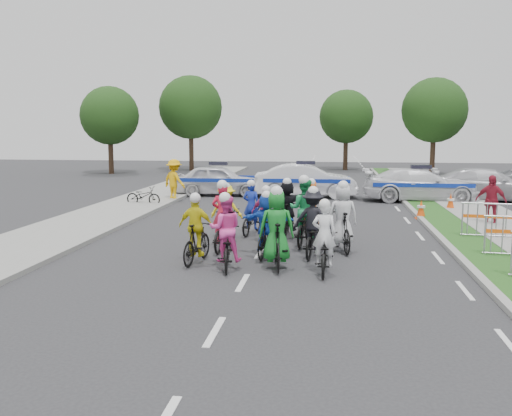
# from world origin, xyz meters

# --- Properties ---
(ground) EXTENTS (90.00, 90.00, 0.00)m
(ground) POSITION_xyz_m (0.00, 0.00, 0.00)
(ground) COLOR #28282B
(ground) RESTS_ON ground
(curb_right) EXTENTS (0.20, 60.00, 0.12)m
(curb_right) POSITION_xyz_m (5.10, 5.00, 0.06)
(curb_right) COLOR gray
(curb_right) RESTS_ON ground
(grass_strip) EXTENTS (1.20, 60.00, 0.11)m
(grass_strip) POSITION_xyz_m (5.80, 5.00, 0.06)
(grass_strip) COLOR #1B4C18
(grass_strip) RESTS_ON ground
(sidewalk_left) EXTENTS (3.00, 60.00, 0.13)m
(sidewalk_left) POSITION_xyz_m (-6.50, 5.00, 0.07)
(sidewalk_left) COLOR gray
(sidewalk_left) RESTS_ON ground
(rider_0) EXTENTS (0.63, 1.71, 1.73)m
(rider_0) POSITION_xyz_m (1.71, 1.05, 0.58)
(rider_0) COLOR black
(rider_0) RESTS_ON ground
(rider_1) EXTENTS (0.90, 1.94, 1.98)m
(rider_1) POSITION_xyz_m (0.60, 1.38, 0.77)
(rider_1) COLOR black
(rider_1) RESTS_ON ground
(rider_2) EXTENTS (0.91, 1.87, 1.83)m
(rider_2) POSITION_xyz_m (-0.59, 1.22, 0.68)
(rider_2) COLOR black
(rider_2) RESTS_ON ground
(rider_3) EXTENTS (0.93, 1.73, 1.76)m
(rider_3) POSITION_xyz_m (-1.40, 1.64, 0.68)
(rider_3) COLOR black
(rider_3) RESTS_ON ground
(rider_4) EXTENTS (1.09, 1.88, 1.84)m
(rider_4) POSITION_xyz_m (1.40, 2.79, 0.71)
(rider_4) COLOR black
(rider_4) RESTS_ON ground
(rider_5) EXTENTS (1.43, 1.70, 1.73)m
(rider_5) POSITION_xyz_m (0.23, 2.57, 0.73)
(rider_5) COLOR black
(rider_5) RESTS_ON ground
(rider_6) EXTENTS (0.77, 1.92, 1.93)m
(rider_6) POSITION_xyz_m (-1.04, 3.26, 0.64)
(rider_6) COLOR black
(rider_6) RESTS_ON ground
(rider_7) EXTENTS (0.90, 1.90, 1.93)m
(rider_7) POSITION_xyz_m (2.17, 3.48, 0.75)
(rider_7) COLOR black
(rider_7) RESTS_ON ground
(rider_8) EXTENTS (0.91, 2.03, 2.00)m
(rider_8) POSITION_xyz_m (1.10, 4.26, 0.74)
(rider_8) COLOR black
(rider_8) RESTS_ON ground
(rider_9) EXTENTS (0.87, 1.63, 1.69)m
(rider_9) POSITION_xyz_m (0.03, 4.26, 0.66)
(rider_9) COLOR black
(rider_9) RESTS_ON ground
(rider_10) EXTENTS (0.98, 1.72, 1.72)m
(rider_10) POSITION_xyz_m (-1.20, 4.69, 0.67)
(rider_10) COLOR black
(rider_10) RESTS_ON ground
(rider_11) EXTENTS (1.44, 1.72, 1.81)m
(rider_11) POSITION_xyz_m (0.53, 5.49, 0.76)
(rider_11) COLOR black
(rider_11) RESTS_ON ground
(rider_12) EXTENTS (0.90, 1.77, 1.72)m
(rider_12) POSITION_xyz_m (-0.59, 5.67, 0.57)
(rider_12) COLOR black
(rider_12) RESTS_ON ground
(rider_13) EXTENTS (0.75, 1.68, 1.75)m
(rider_13) POSITION_xyz_m (1.25, 6.10, 0.69)
(rider_13) COLOR black
(rider_13) RESTS_ON ground
(police_car_0) EXTENTS (4.56, 2.14, 1.51)m
(police_car_0) POSITION_xyz_m (-3.64, 15.80, 0.75)
(police_car_0) COLOR silver
(police_car_0) RESTS_ON ground
(police_car_1) EXTENTS (4.94, 2.03, 1.59)m
(police_car_1) POSITION_xyz_m (0.66, 15.50, 0.80)
(police_car_1) COLOR silver
(police_car_1) RESTS_ON ground
(police_car_2) EXTENTS (5.17, 2.17, 1.49)m
(police_car_2) POSITION_xyz_m (5.89, 14.70, 0.75)
(police_car_2) COLOR silver
(police_car_2) RESTS_ON ground
(civilian_sedan) EXTENTS (5.29, 2.71, 1.47)m
(civilian_sedan) POSITION_xyz_m (9.00, 15.34, 0.73)
(civilian_sedan) COLOR #B6B6BB
(civilian_sedan) RESTS_ON ground
(spectator_2) EXTENTS (1.09, 0.90, 1.75)m
(spectator_2) POSITION_xyz_m (7.20, 8.08, 0.87)
(spectator_2) COLOR maroon
(spectator_2) RESTS_ON ground
(marshal_hiviz) EXTENTS (1.41, 1.25, 1.90)m
(marshal_hiviz) POSITION_xyz_m (-5.21, 13.39, 0.95)
(marshal_hiviz) COLOR #E5A70C
(marshal_hiviz) RESTS_ON ground
(barrier_2) EXTENTS (2.04, 0.71, 1.12)m
(barrier_2) POSITION_xyz_m (6.70, 5.54, 0.56)
(barrier_2) COLOR #A5A8AD
(barrier_2) RESTS_ON ground
(cone_0) EXTENTS (0.40, 0.40, 0.70)m
(cone_0) POSITION_xyz_m (5.15, 9.49, 0.34)
(cone_0) COLOR #F24C0C
(cone_0) RESTS_ON ground
(cone_1) EXTENTS (0.40, 0.40, 0.70)m
(cone_1) POSITION_xyz_m (6.65, 11.76, 0.34)
(cone_1) COLOR #F24C0C
(cone_1) RESTS_ON ground
(parked_bike) EXTENTS (1.60, 0.73, 0.81)m
(parked_bike) POSITION_xyz_m (-6.14, 11.75, 0.41)
(parked_bike) COLOR black
(parked_bike) RESTS_ON ground
(tree_0) EXTENTS (4.20, 4.20, 6.30)m
(tree_0) POSITION_xyz_m (-14.00, 28.00, 4.19)
(tree_0) COLOR #382619
(tree_0) RESTS_ON ground
(tree_1) EXTENTS (4.55, 4.55, 6.82)m
(tree_1) POSITION_xyz_m (9.00, 30.00, 4.54)
(tree_1) COLOR #382619
(tree_1) RESTS_ON ground
(tree_3) EXTENTS (4.90, 4.90, 7.35)m
(tree_3) POSITION_xyz_m (-9.00, 32.00, 4.89)
(tree_3) COLOR #382619
(tree_3) RESTS_ON ground
(tree_4) EXTENTS (4.20, 4.20, 6.30)m
(tree_4) POSITION_xyz_m (3.00, 34.00, 4.19)
(tree_4) COLOR #382619
(tree_4) RESTS_ON ground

